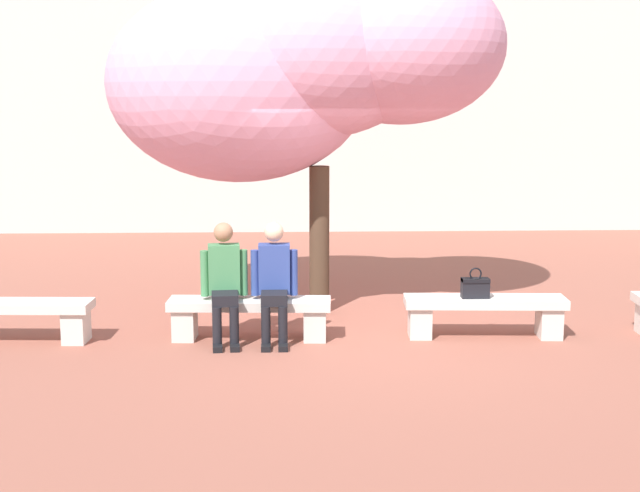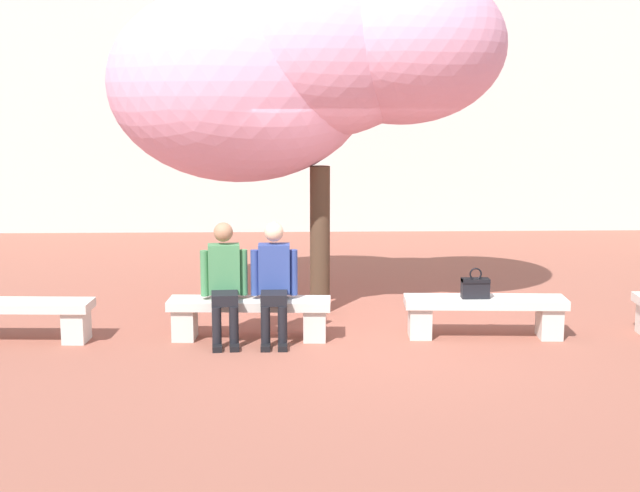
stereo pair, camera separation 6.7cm
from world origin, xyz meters
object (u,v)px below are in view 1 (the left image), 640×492
(stone_bench_near_west, at_px, (250,312))
(stone_bench_center, at_px, (485,310))
(person_seated_right, at_px, (274,278))
(handbag, at_px, (475,286))
(person_seated_left, at_px, (224,278))
(cherry_tree_main, at_px, (301,66))
(stone_bench_west_end, at_px, (10,315))

(stone_bench_near_west, relative_size, stone_bench_center, 1.00)
(person_seated_right, distance_m, handbag, 2.20)
(stone_bench_near_west, bearing_deg, person_seated_left, -168.67)
(cherry_tree_main, bearing_deg, stone_bench_near_west, -113.90)
(stone_bench_west_end, xyz_separation_m, cherry_tree_main, (3.19, 1.35, 2.69))
(stone_bench_near_west, xyz_separation_m, person_seated_right, (0.27, -0.05, 0.40))
(stone_bench_west_end, xyz_separation_m, stone_bench_near_west, (2.59, 0.00, 0.00))
(person_seated_left, relative_size, handbag, 3.81)
(stone_bench_west_end, distance_m, stone_bench_center, 5.18)
(stone_bench_west_end, bearing_deg, cherry_tree_main, 22.88)
(person_seated_right, xyz_separation_m, handbag, (2.20, 0.03, -0.12))
(stone_bench_near_west, xyz_separation_m, person_seated_left, (-0.27, -0.05, 0.40))
(stone_bench_west_end, relative_size, handbag, 5.27)
(stone_bench_near_west, distance_m, stone_bench_center, 2.59)
(stone_bench_center, bearing_deg, person_seated_left, -178.93)
(person_seated_left, bearing_deg, cherry_tree_main, 58.35)
(person_seated_left, xyz_separation_m, handbag, (2.74, 0.03, -0.12))
(stone_bench_west_end, relative_size, stone_bench_center, 1.00)
(person_seated_left, relative_size, cherry_tree_main, 0.27)
(stone_bench_center, height_order, handbag, handbag)
(cherry_tree_main, bearing_deg, handbag, -36.19)
(stone_bench_near_west, height_order, handbag, handbag)
(person_seated_right, bearing_deg, stone_bench_near_west, 168.89)
(handbag, height_order, cherry_tree_main, cherry_tree_main)
(person_seated_right, bearing_deg, stone_bench_west_end, 178.93)
(stone_bench_near_west, relative_size, handbag, 5.27)
(stone_bench_west_end, bearing_deg, person_seated_right, -1.07)
(person_seated_left, bearing_deg, person_seated_right, -0.03)
(stone_bench_near_west, xyz_separation_m, handbag, (2.47, -0.03, 0.28))
(stone_bench_center, xyz_separation_m, cherry_tree_main, (-2.00, 1.35, 2.69))
(handbag, bearing_deg, stone_bench_center, 12.82)
(stone_bench_west_end, height_order, person_seated_left, person_seated_left)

